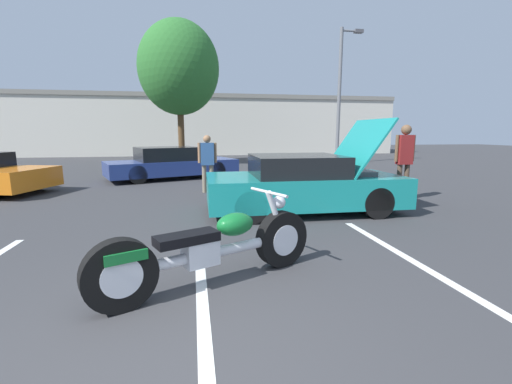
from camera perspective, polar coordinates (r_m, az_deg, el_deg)
parking_stripe_middle at (r=3.63m, az=-8.94°, el=-17.60°), size 0.12×5.05×0.01m
parking_stripe_back at (r=4.59m, az=29.10°, el=-12.73°), size 0.12×5.05×0.01m
far_building at (r=27.17m, az=-11.51°, el=11.14°), size 32.00×4.20×4.40m
light_pole at (r=18.85m, az=13.97°, el=16.11°), size 1.21×0.28×6.84m
tree_background at (r=18.67m, az=-12.74°, el=19.48°), size 4.03×4.03×7.17m
motorcycle at (r=3.82m, az=-7.45°, el=-9.44°), size 2.49×1.26×0.99m
show_car_hood_open at (r=7.33m, az=8.03°, el=1.31°), size 4.09×1.94×1.95m
parked_car_right_row at (r=12.89m, az=-13.94°, el=4.60°), size 4.90×3.24×1.15m
spectator_near_motorcycle at (r=9.16m, az=23.51°, el=5.63°), size 0.52×0.24×1.86m
spectator_by_show_car at (r=9.64m, az=-8.10°, el=5.48°), size 0.52×0.21×1.60m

